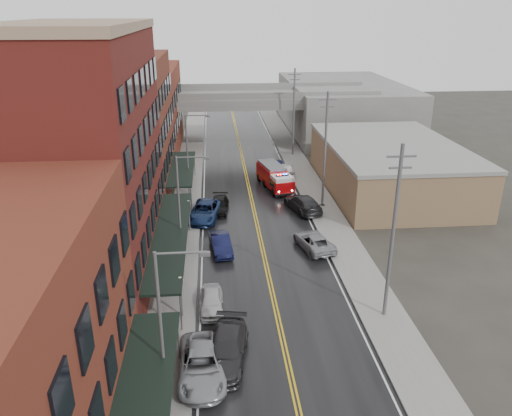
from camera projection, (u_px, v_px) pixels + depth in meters
road at (258, 229)px, 47.09m from camera, size 11.00×160.00×0.02m
sidewalk_left at (180, 231)px, 46.48m from camera, size 3.00×160.00×0.15m
sidewalk_right at (334, 226)px, 47.65m from camera, size 3.00×160.00×0.15m
curb_left at (198, 231)px, 46.61m from camera, size 0.30×160.00×0.15m
curb_right at (317, 226)px, 47.52m from camera, size 0.30×160.00×0.15m
brick_building_b at (85, 162)px, 36.20m from camera, size 9.00×20.00×18.00m
brick_building_c at (125, 129)px, 52.94m from camera, size 9.00×15.00×15.00m
brick_building_far at (145, 111)px, 69.68m from camera, size 9.00×20.00×12.00m
tan_building at (390, 168)px, 56.70m from camera, size 14.00×22.00×5.00m
right_far_block at (343, 107)px, 84.05m from camera, size 18.00×30.00×8.00m
awning_1 at (171, 234)px, 38.91m from camera, size 2.60×18.00×3.09m
awning_2 at (182, 168)px, 55.09m from camera, size 2.60×13.00×3.09m
globe_lamp_1 at (181, 288)px, 32.77m from camera, size 0.44×0.44×3.12m
globe_lamp_2 at (189, 209)px, 45.72m from camera, size 0.44×0.44×3.12m
street_lamp_0 at (165, 322)px, 24.29m from camera, size 2.64×0.22×9.00m
street_lamp_1 at (182, 203)px, 39.09m from camera, size 2.64×0.22×9.00m
street_lamp_2 at (190, 150)px, 53.88m from camera, size 2.64×0.22×9.00m
utility_pole_0 at (393, 231)px, 31.46m from camera, size 1.80×0.24×12.00m
utility_pole_1 at (325, 149)px, 49.95m from camera, size 1.80×0.24×12.00m
utility_pole_2 at (294, 111)px, 68.45m from camera, size 1.80×0.24×12.00m
overpass at (239, 105)px, 74.46m from camera, size 40.00×10.00×7.50m
fire_truck at (275, 177)px, 57.33m from camera, size 4.01×7.41×2.59m
parked_car_left_2 at (202, 365)px, 28.00m from camera, size 2.72×5.68×1.56m
parked_car_left_3 at (226, 349)px, 29.21m from camera, size 3.25×5.97×1.64m
parked_car_left_4 at (211, 301)px, 34.28m from camera, size 1.60×3.97×1.35m
parked_car_left_5 at (221, 244)px, 42.48m from camera, size 2.09×4.64×1.48m
parked_car_left_6 at (205, 211)px, 49.10m from camera, size 3.94×6.38×1.65m
parked_car_left_7 at (219, 205)px, 50.99m from camera, size 2.33×4.78×1.34m
parked_car_right_0 at (314, 241)px, 43.02m from camera, size 3.43×5.42×1.39m
parked_car_right_1 at (303, 203)px, 51.07m from camera, size 3.80×6.11×1.65m
parked_car_right_2 at (286, 169)px, 62.19m from camera, size 1.87×4.51×1.53m
parked_car_right_3 at (275, 166)px, 63.58m from camera, size 2.02×4.66×1.49m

